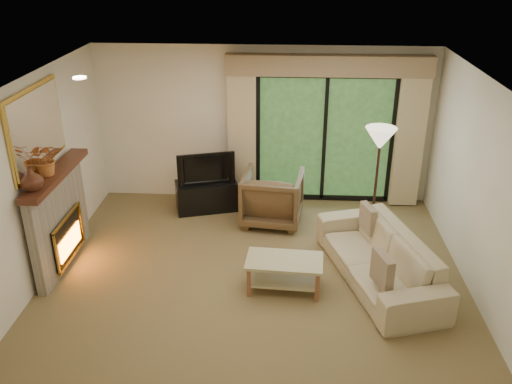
# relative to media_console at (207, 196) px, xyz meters

# --- Properties ---
(floor) EXTENTS (5.50, 5.50, 0.00)m
(floor) POSITION_rel_media_console_xyz_m (0.91, -1.95, -0.25)
(floor) COLOR olive
(floor) RESTS_ON ground
(ceiling) EXTENTS (5.50, 5.50, 0.00)m
(ceiling) POSITION_rel_media_console_xyz_m (0.91, -1.95, 2.35)
(ceiling) COLOR white
(ceiling) RESTS_ON ground
(wall_back) EXTENTS (5.00, 0.00, 5.00)m
(wall_back) POSITION_rel_media_console_xyz_m (0.91, 0.55, 1.05)
(wall_back) COLOR #F1E3CC
(wall_back) RESTS_ON ground
(wall_front) EXTENTS (5.00, 0.00, 5.00)m
(wall_front) POSITION_rel_media_console_xyz_m (0.91, -4.45, 1.05)
(wall_front) COLOR #F1E3CC
(wall_front) RESTS_ON ground
(wall_left) EXTENTS (0.00, 5.00, 5.00)m
(wall_left) POSITION_rel_media_console_xyz_m (-1.84, -1.95, 1.05)
(wall_left) COLOR #F1E3CC
(wall_left) RESTS_ON ground
(wall_right) EXTENTS (0.00, 5.00, 5.00)m
(wall_right) POSITION_rel_media_console_xyz_m (3.66, -1.95, 1.05)
(wall_right) COLOR #F1E3CC
(wall_right) RESTS_ON ground
(fireplace) EXTENTS (0.24, 1.70, 1.37)m
(fireplace) POSITION_rel_media_console_xyz_m (-1.72, -1.75, 0.44)
(fireplace) COLOR gray
(fireplace) RESTS_ON floor
(mirror) EXTENTS (0.07, 1.45, 1.02)m
(mirror) POSITION_rel_media_console_xyz_m (-1.80, -1.75, 1.70)
(mirror) COLOR gold
(mirror) RESTS_ON wall_left
(sliding_door) EXTENTS (2.26, 0.10, 2.16)m
(sliding_door) POSITION_rel_media_console_xyz_m (1.91, 0.50, 0.85)
(sliding_door) COLOR black
(sliding_door) RESTS_ON floor
(curtain_left) EXTENTS (0.45, 0.18, 2.35)m
(curtain_left) POSITION_rel_media_console_xyz_m (0.56, 0.39, 0.95)
(curtain_left) COLOR tan
(curtain_left) RESTS_ON floor
(curtain_right) EXTENTS (0.45, 0.18, 2.35)m
(curtain_right) POSITION_rel_media_console_xyz_m (3.26, 0.39, 0.95)
(curtain_right) COLOR tan
(curtain_right) RESTS_ON floor
(cornice) EXTENTS (3.20, 0.24, 0.32)m
(cornice) POSITION_rel_media_console_xyz_m (1.91, 0.41, 2.07)
(cornice) COLOR #987B59
(cornice) RESTS_ON wall_back
(media_console) EXTENTS (1.07, 0.70, 0.49)m
(media_console) POSITION_rel_media_console_xyz_m (0.00, 0.00, 0.00)
(media_console) COLOR black
(media_console) RESTS_ON floor
(tv) EXTENTS (0.92, 0.38, 0.53)m
(tv) POSITION_rel_media_console_xyz_m (0.00, 0.00, 0.51)
(tv) COLOR black
(tv) RESTS_ON media_console
(armchair) EXTENTS (1.00, 1.02, 0.84)m
(armchair) POSITION_rel_media_console_xyz_m (1.09, -0.37, 0.17)
(armchair) COLOR brown
(armchair) RESTS_ON floor
(sofa) EXTENTS (1.51, 2.45, 0.67)m
(sofa) POSITION_rel_media_console_xyz_m (2.52, -1.92, 0.09)
(sofa) COLOR tan
(sofa) RESTS_ON floor
(pillow_near) EXTENTS (0.22, 0.42, 0.41)m
(pillow_near) POSITION_rel_media_console_xyz_m (2.44, -2.57, 0.32)
(pillow_near) COLOR brown
(pillow_near) RESTS_ON sofa
(pillow_far) EXTENTS (0.20, 0.38, 0.37)m
(pillow_far) POSITION_rel_media_console_xyz_m (2.44, -1.26, 0.31)
(pillow_far) COLOR brown
(pillow_far) RESTS_ON sofa
(coffee_table) EXTENTS (0.99, 0.59, 0.43)m
(coffee_table) POSITION_rel_media_console_xyz_m (1.30, -2.20, -0.03)
(coffee_table) COLOR tan
(coffee_table) RESTS_ON floor
(floor_lamp) EXTENTS (0.48, 0.48, 1.67)m
(floor_lamp) POSITION_rel_media_console_xyz_m (2.62, -0.62, 0.59)
(floor_lamp) COLOR beige
(floor_lamp) RESTS_ON floor
(vase) EXTENTS (0.35, 0.35, 0.28)m
(vase) POSITION_rel_media_console_xyz_m (-1.70, -2.33, 1.27)
(vase) COLOR #4A2416
(vase) RESTS_ON fireplace
(branches) EXTENTS (0.42, 0.37, 0.43)m
(branches) POSITION_rel_media_console_xyz_m (-1.70, -1.88, 1.34)
(branches) COLOR #BE6A2E
(branches) RESTS_ON fireplace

